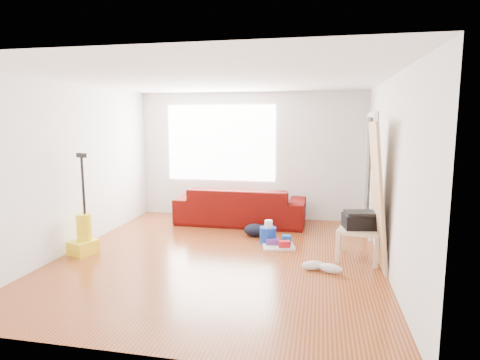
% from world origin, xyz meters
% --- Properties ---
extents(room, '(4.51, 5.01, 2.51)m').
position_xyz_m(room, '(0.07, 0.15, 1.25)').
color(room, '#622C0D').
rests_on(room, ground).
extents(sofa, '(2.42, 0.94, 0.71)m').
position_xyz_m(sofa, '(-0.08, 1.95, 0.00)').
color(sofa, '#430702').
rests_on(sofa, ground).
extents(tv_stand, '(0.81, 0.51, 0.29)m').
position_xyz_m(tv_stand, '(0.47, 2.22, 0.15)').
color(tv_stand, black).
rests_on(tv_stand, ground).
extents(tv, '(0.52, 0.07, 0.30)m').
position_xyz_m(tv, '(0.47, 2.22, 0.44)').
color(tv, black).
rests_on(tv, tv_stand).
extents(side_table, '(0.67, 0.67, 0.46)m').
position_xyz_m(side_table, '(1.95, 0.29, 0.38)').
color(side_table, '#C9B493').
rests_on(side_table, ground).
extents(printer, '(0.51, 0.42, 0.24)m').
position_xyz_m(printer, '(1.95, 0.29, 0.57)').
color(printer, black).
rests_on(printer, side_table).
extents(bucket, '(0.32, 0.32, 0.27)m').
position_xyz_m(bucket, '(0.59, 0.78, 0.00)').
color(bucket, '#0F35A7').
rests_on(bucket, ground).
extents(toilet_paper, '(0.12, 0.12, 0.11)m').
position_xyz_m(toilet_paper, '(0.60, 0.78, 0.19)').
color(toilet_paper, white).
rests_on(toilet_paper, bucket).
extents(cleaning_tray, '(0.55, 0.48, 0.17)m').
position_xyz_m(cleaning_tray, '(0.80, 0.62, 0.05)').
color(cleaning_tray, silver).
rests_on(cleaning_tray, ground).
extents(backpack, '(0.39, 0.32, 0.21)m').
position_xyz_m(backpack, '(0.33, 1.14, 0.00)').
color(backpack, black).
rests_on(backpack, ground).
extents(sneakers, '(0.55, 0.28, 0.12)m').
position_xyz_m(sneakers, '(1.44, -0.28, 0.06)').
color(sneakers, silver).
rests_on(sneakers, ground).
extents(vacuum, '(0.41, 0.44, 1.48)m').
position_xyz_m(vacuum, '(-2.00, -0.24, 0.27)').
color(vacuum, yellow).
rests_on(vacuum, ground).
extents(door_panel, '(0.24, 0.77, 1.93)m').
position_xyz_m(door_panel, '(2.13, 0.01, 0.00)').
color(door_panel, tan).
rests_on(door_panel, ground).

